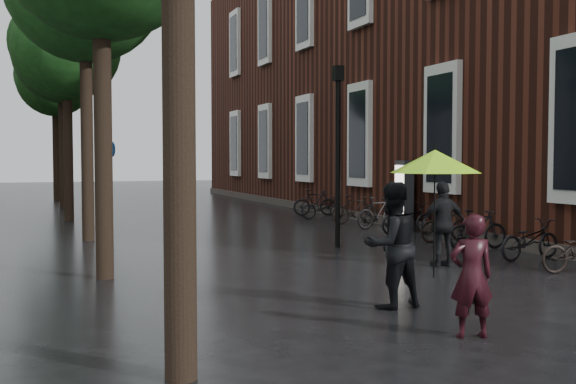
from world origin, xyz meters
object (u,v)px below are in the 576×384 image
person_black (392,245)px  parked_bicycles (405,219)px  pedestrian_walking (443,224)px  lamp_post (338,138)px  ad_lightbox (404,195)px  person_burgundy (471,276)px

person_black → parked_bicycles: 9.60m
pedestrian_walking → parked_bicycles: pedestrian_walking is taller
person_black → parked_bicycles: person_black is taller
pedestrian_walking → lamp_post: (-0.74, 3.39, 1.82)m
parked_bicycles → ad_lightbox: 1.48m
person_burgundy → ad_lightbox: size_ratio=0.71×
pedestrian_walking → lamp_post: lamp_post is taller
person_black → ad_lightbox: (5.77, 9.29, 0.14)m
person_burgundy → pedestrian_walking: bearing=-105.8°
parked_bicycles → ad_lightbox: ad_lightbox is taller
ad_lightbox → lamp_post: 4.97m
ad_lightbox → lamp_post: bearing=-122.1°
person_black → lamp_post: bearing=-114.8°
parked_bicycles → lamp_post: size_ratio=3.25×
person_black → lamp_post: size_ratio=0.42×
person_black → parked_bicycles: size_ratio=0.13×
parked_bicycles → person_burgundy: bearing=-117.0°
person_burgundy → parked_bicycles: size_ratio=0.11×
person_burgundy → parked_bicycles: bearing=-102.1°
pedestrian_walking → lamp_post: bearing=-74.5°
person_black → ad_lightbox: size_ratio=0.87×
person_burgundy → pedestrian_walking: (2.78, 4.69, 0.10)m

